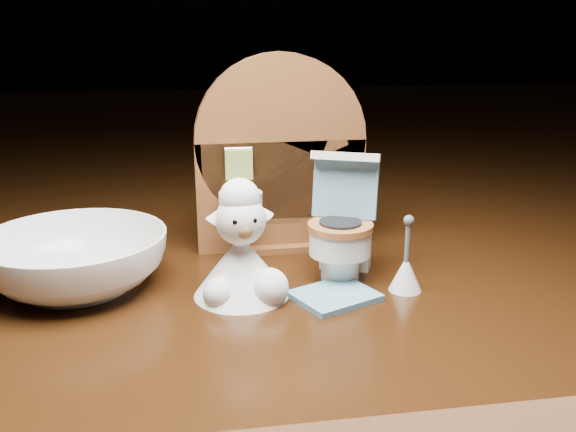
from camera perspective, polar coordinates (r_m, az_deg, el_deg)
name	(u,v)px	position (r m, az deg, el deg)	size (l,w,h in m)	color
backdrop_panel	(280,166)	(0.49, -0.75, 4.46)	(0.13, 0.05, 0.15)	brown
toy_toilet	(343,231)	(0.45, 4.92, -1.36)	(0.05, 0.06, 0.09)	white
bath_mat	(335,296)	(0.42, 4.17, -7.09)	(0.05, 0.04, 0.00)	#5C90AD
toilet_brush	(406,271)	(0.43, 10.44, -4.81)	(0.02, 0.02, 0.05)	white
plush_lamb	(242,256)	(0.41, -4.12, -3.56)	(0.06, 0.06, 0.08)	white
ceramic_bowl	(76,261)	(0.45, -18.35, -3.84)	(0.12, 0.12, 0.04)	white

